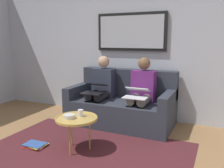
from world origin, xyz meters
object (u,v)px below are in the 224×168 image
framed_mirror (131,32)px  laptop_black (95,88)px  cup (81,113)px  laptop_white (137,93)px  person_left (142,91)px  coffee_table (77,119)px  magazine_stack (35,145)px  couch (122,105)px  person_right (101,87)px  bowl (69,116)px

framed_mirror → laptop_black: framed_mirror is taller
cup → laptop_white: size_ratio=0.25×
framed_mirror → cup: framed_mirror is taller
person_left → coffee_table: bearing=66.6°
cup → magazine_stack: cup is taller
coffee_table → cup: cup is taller
couch → cup: size_ratio=19.32×
laptop_white → person_right: (0.73, -0.24, -0.01)m
couch → laptop_black: bearing=39.6°
person_left → magazine_stack: (1.06, 1.31, -0.58)m
framed_mirror → person_right: framed_mirror is taller
laptop_black → magazine_stack: 1.28m
couch → laptop_white: (-0.36, 0.31, 0.31)m
framed_mirror → coffee_table: bearing=85.3°
cup → person_left: (-0.48, -1.08, 0.13)m
framed_mirror → person_left: bearing=128.6°
cup → person_left: size_ratio=0.08×
coffee_table → laptop_black: bearing=-75.7°
laptop_white → laptop_black: bearing=-0.6°
bowl → magazine_stack: 0.67m
couch → laptop_white: bearing=139.7°
bowl → couch: bearing=-99.1°
coffee_table → person_right: (0.23, -1.15, 0.19)m
person_left → laptop_black: size_ratio=2.96×
cup → laptop_black: size_ratio=0.23×
bowl → person_right: size_ratio=0.13×
coffee_table → laptop_black: 0.97m
bowl → laptop_black: (0.16, -0.98, 0.17)m
person_right → magazine_stack: (0.34, 1.31, -0.58)m
couch → cup: 1.17m
framed_mirror → bowl: 2.00m
coffee_table → magazine_stack: coffee_table is taller
person_right → coffee_table: bearing=101.4°
framed_mirror → magazine_stack: bearing=68.3°
person_left → laptop_white: (-0.00, 0.24, 0.01)m
person_left → person_right: (0.73, 0.00, 0.00)m
cup → magazine_stack: (0.59, 0.22, -0.46)m
bowl → person_left: person_left is taller
laptop_white → laptop_black: laptop_black is taller
coffee_table → person_left: bearing=-113.4°
cup → bowl: cup is taller
coffee_table → magazine_stack: (0.57, 0.16, -0.40)m
laptop_black → framed_mirror: bearing=-117.8°
cup → laptop_black: 0.90m
coffee_table → cup: (-0.02, -0.07, 0.06)m
framed_mirror → magazine_stack: framed_mirror is taller
coffee_table → person_left: (-0.50, -1.15, 0.19)m
framed_mirror → couch: bearing=90.0°
person_left → cup: bearing=66.2°
laptop_white → person_right: 0.77m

